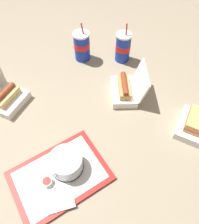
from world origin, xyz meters
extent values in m
plane|color=gray|center=(0.00, 0.00, 0.00)|extent=(3.20, 3.20, 0.00)
cube|color=red|center=(-0.33, -0.16, 0.01)|extent=(0.39, 0.29, 0.01)
cube|color=white|center=(-0.33, -0.16, 0.01)|extent=(0.34, 0.24, 0.00)
cylinder|color=black|center=(-0.29, -0.15, 0.02)|extent=(0.13, 0.13, 0.01)
cylinder|color=#512D19|center=(-0.29, -0.15, 0.04)|extent=(0.10, 0.10, 0.05)
cylinder|color=silver|center=(-0.29, -0.15, 0.05)|extent=(0.13, 0.13, 0.07)
cylinder|color=white|center=(-0.38, -0.16, 0.03)|extent=(0.04, 0.04, 0.02)
cylinder|color=#9E140F|center=(-0.38, -0.16, 0.04)|extent=(0.03, 0.03, 0.01)
cube|color=white|center=(-0.37, -0.24, 0.02)|extent=(0.13, 0.13, 0.00)
cube|color=white|center=(-0.33, -0.09, 0.02)|extent=(0.09, 0.08, 0.00)
cube|color=white|center=(-0.34, 0.31, 0.02)|extent=(0.22, 0.21, 0.04)
cube|color=#DBB770|center=(-0.34, 0.31, 0.06)|extent=(0.15, 0.12, 0.03)
cylinder|color=#9E4728|center=(-0.34, 0.31, 0.08)|extent=(0.13, 0.08, 0.03)
cylinder|color=yellow|center=(-0.34, 0.31, 0.09)|extent=(0.10, 0.06, 0.01)
cube|color=white|center=(0.27, -0.33, 0.02)|extent=(0.22, 0.20, 0.04)
cube|color=tan|center=(0.27, -0.33, 0.05)|extent=(0.15, 0.13, 0.02)
cube|color=#D64C38|center=(0.27, -0.33, 0.07)|extent=(0.15, 0.13, 0.01)
cube|color=tan|center=(0.27, -0.33, 0.08)|extent=(0.15, 0.13, 0.02)
cube|color=white|center=(0.15, 0.02, 0.02)|extent=(0.21, 0.23, 0.04)
cube|color=white|center=(0.22, -0.03, 0.10)|extent=(0.14, 0.18, 0.12)
cube|color=tan|center=(0.15, 0.02, 0.06)|extent=(0.13, 0.15, 0.03)
cylinder|color=brown|center=(0.15, 0.02, 0.08)|extent=(0.10, 0.13, 0.03)
cylinder|color=yellow|center=(0.15, 0.02, 0.09)|extent=(0.08, 0.11, 0.01)
cylinder|color=#1938B7|center=(0.32, 0.23, 0.08)|extent=(0.08, 0.08, 0.16)
cylinder|color=red|center=(0.32, 0.23, 0.09)|extent=(0.08, 0.08, 0.03)
cylinder|color=white|center=(0.32, 0.23, 0.16)|extent=(0.09, 0.09, 0.01)
cylinder|color=red|center=(0.33, 0.22, 0.20)|extent=(0.01, 0.02, 0.06)
cylinder|color=#1938B7|center=(0.14, 0.38, 0.08)|extent=(0.09, 0.09, 0.16)
cylinder|color=red|center=(0.14, 0.38, 0.10)|extent=(0.09, 0.09, 0.03)
cylinder|color=white|center=(0.14, 0.38, 0.16)|extent=(0.09, 0.09, 0.01)
cylinder|color=red|center=(0.15, 0.37, 0.20)|extent=(0.01, 0.01, 0.06)
camera|label=1|loc=(-0.39, -0.50, 0.86)|focal=35.00mm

